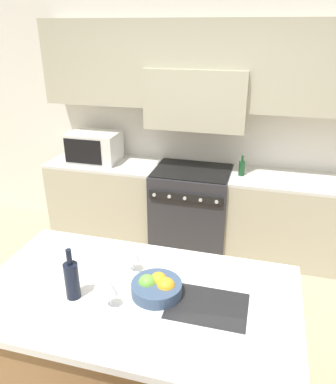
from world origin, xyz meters
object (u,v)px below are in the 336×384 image
Objects in this scene: wine_bottle at (72,279)px; fruit_bowl at (157,287)px; wine_glass_far at (133,254)px; oil_bottle_on_counter at (242,168)px; range_stove at (191,208)px; microwave at (94,147)px; wine_glass_near at (110,288)px.

wine_bottle is 1.07× the size of fruit_bowl.
oil_bottle_on_counter reaches higher than wine_glass_far.
fruit_bowl reaches higher than range_stove.
microwave is 2.38m from wine_bottle.
wine_glass_near is at bearing -141.23° from fruit_bowl.
microwave is 3.10× the size of wine_glass_far.
wine_bottle is at bearing -109.00° from oil_bottle_on_counter.
microwave is at bearing 179.30° from oil_bottle_on_counter.
wine_glass_far is 0.84× the size of oil_bottle_on_counter.
microwave is 2.21m from wine_glass_far.
fruit_bowl is at bearing -84.04° from range_stove.
microwave is 2.50m from wine_glass_near.
fruit_bowl is at bearing -39.86° from wine_glass_far.
range_stove is at bearing 83.86° from wine_bottle.
wine_glass_far is at bearing -58.67° from microwave.
range_stove is at bearing 90.31° from wine_glass_far.
range_stove is at bearing 95.96° from fruit_bowl.
range_stove is 2.11m from fruit_bowl.
fruit_bowl is at bearing 38.77° from wine_glass_near.
wine_bottle reaches higher than wine_glass_near.
fruit_bowl is at bearing -56.68° from microwave.
wine_glass_near is 1.00× the size of wine_glass_far.
oil_bottle_on_counter is at bearing 71.00° from wine_bottle.
wine_glass_far is 0.61× the size of fruit_bowl.
range_stove is 0.74m from oil_bottle_on_counter.
wine_glass_far is (1.15, -1.88, -0.03)m from microwave.
range_stove is 3.17× the size of fruit_bowl.
wine_bottle is at bearing -67.74° from microwave.
range_stove is 2.28m from wine_glass_near.
fruit_bowl is at bearing -98.51° from oil_bottle_on_counter.
microwave is at bearing 117.13° from wine_glass_near.
oil_bottle_on_counter reaches higher than fruit_bowl.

